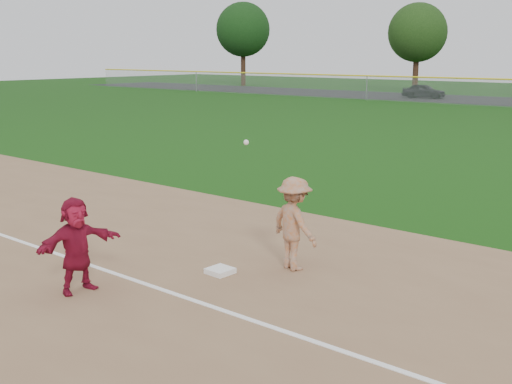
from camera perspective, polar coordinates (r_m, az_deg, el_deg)
The scene contains 8 objects.
ground at distance 11.23m, azimuth -4.95°, elevation -7.75°, with size 160.00×160.00×0.00m, color #13420C.
foul_line at distance 10.70m, azimuth -7.99°, elevation -8.71°, with size 60.00×0.10×0.01m, color white.
first_base at distance 11.43m, azimuth -3.20°, elevation -7.01°, with size 0.41×0.41×0.09m, color white.
base_runner at distance 10.77m, azimuth -15.67°, elevation -4.55°, with size 1.46×0.46×1.57m, color maroon.
car_left at distance 58.16m, azimuth 14.70°, elevation 8.68°, with size 1.46×3.64×1.24m, color black.
first_base_play at distance 11.44m, azimuth 3.42°, elevation -2.82°, with size 1.21×1.15×2.37m.
tree_0 at distance 78.69m, azimuth -1.16°, elevation 14.24°, with size 6.40×6.40×9.81m.
tree_1 at distance 67.29m, azimuth 14.17°, elevation 13.57°, with size 5.80×5.80×8.75m.
Camera 1 is at (7.46, -7.47, 3.83)m, focal length 45.00 mm.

